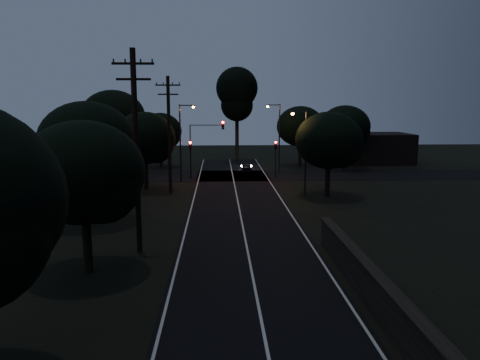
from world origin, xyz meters
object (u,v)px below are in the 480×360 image
signal_left (190,153)px  streetlight_b (278,133)px  tall_pine (237,94)px  utility_pole_far (169,133)px  signal_right (276,152)px  car (246,168)px  signal_mast (206,139)px  streetlight_a (182,138)px  streetlight_c (304,147)px  utility_pole_mid (136,149)px

signal_left → streetlight_b: streetlight_b is taller
signal_left → tall_pine: bearing=69.5°
tall_pine → streetlight_b: (4.31, -11.00, -4.74)m
utility_pole_far → signal_right: size_ratio=2.56×
signal_left → streetlight_b: 10.84m
car → utility_pole_far: bearing=61.3°
streetlight_b → signal_mast: bearing=-154.0°
signal_mast → car: bearing=44.6°
tall_pine → streetlight_a: 18.74m
streetlight_c → car: size_ratio=2.37×
utility_pole_mid → signal_left: 25.19m
signal_right → streetlight_b: streetlight_b is taller
utility_pole_mid → streetlight_c: bearing=51.7°
utility_pole_far → tall_pine: size_ratio=0.81×
signal_left → streetlight_c: bearing=-43.8°
signal_left → streetlight_a: size_ratio=0.51×
utility_pole_mid → car: size_ratio=3.48×
signal_right → signal_left: bearing=180.0°
streetlight_c → car: streetlight_c is taller
tall_pine → streetlight_a: tall_pine is taller
signal_right → signal_mast: size_ratio=0.66×
utility_pole_mid → car: (7.71, 29.55, -5.20)m
utility_pole_far → signal_left: 8.53m
signal_mast → utility_pole_far: bearing=-111.1°
utility_pole_mid → car: utility_pole_mid is taller
utility_pole_mid → tall_pine: tall_pine is taller
utility_pole_far → signal_left: bearing=80.1°
signal_left → signal_right: (9.20, 0.00, 0.00)m
signal_right → streetlight_c: bearing=-83.0°
tall_pine → streetlight_b: size_ratio=1.63×
signal_left → car: 8.12m
signal_right → streetlight_c: 10.18m
tall_pine → streetlight_b: 12.73m
signal_right → streetlight_a: size_ratio=0.51×
signal_right → streetlight_a: streetlight_a is taller
tall_pine → signal_mast: 16.31m
utility_pole_mid → streetlight_b: bearing=68.7°
signal_mast → signal_right: bearing=-0.0°
utility_pole_far → streetlight_b: (11.31, 12.00, -0.85)m
streetlight_a → streetlight_c: size_ratio=1.07×
streetlight_b → tall_pine: bearing=111.4°
signal_left → streetlight_b: (9.91, 4.01, 1.80)m
streetlight_a → car: (7.02, 6.55, -4.10)m
streetlight_c → car: (-4.12, 14.55, -3.81)m
streetlight_b → streetlight_c: bearing=-87.9°
utility_pole_mid → signal_right: 27.30m
utility_pole_far → tall_pine: tall_pine is taller
signal_left → streetlight_c: size_ratio=0.55×
utility_pole_mid → streetlight_a: utility_pole_mid is taller
utility_pole_mid → signal_mast: (3.09, 24.99, -1.40)m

